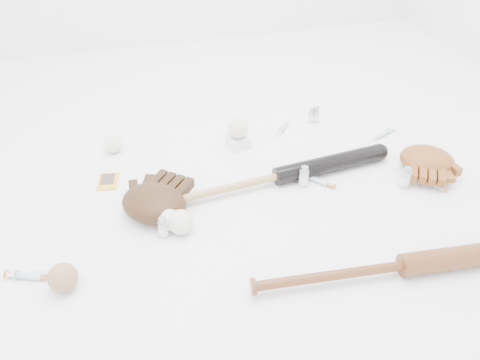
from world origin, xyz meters
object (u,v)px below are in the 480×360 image
object	(u,v)px
glove_dark	(154,203)
bat_dark	(278,176)
bat_wood	(405,265)
pedestal	(238,141)

from	to	relation	value
glove_dark	bat_dark	bearing A→B (deg)	45.79
bat_wood	glove_dark	world-z (taller)	glove_dark
glove_dark	pedestal	size ratio (longest dim) A/B	3.34
bat_dark	bat_wood	distance (m)	0.54
bat_dark	glove_dark	bearing A→B (deg)	-179.78
pedestal	bat_dark	bearing A→B (deg)	-75.03
bat_wood	glove_dark	distance (m)	0.80
bat_wood	bat_dark	bearing A→B (deg)	118.41
bat_dark	glove_dark	world-z (taller)	glove_dark
bat_dark	bat_wood	size ratio (longest dim) A/B	0.95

